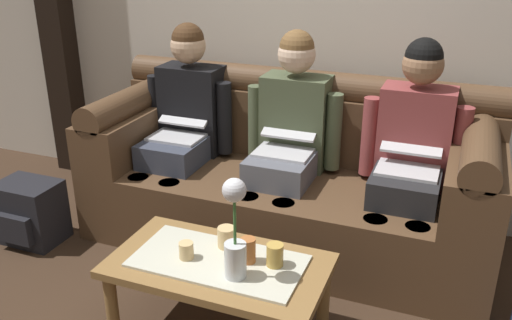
{
  "coord_description": "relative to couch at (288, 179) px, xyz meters",
  "views": [
    {
      "loc": [
        0.89,
        -1.61,
        1.7
      ],
      "look_at": [
        -0.04,
        0.76,
        0.64
      ],
      "focal_mm": 38.39,
      "sensor_mm": 36.0,
      "label": 1
    }
  ],
  "objects": [
    {
      "name": "backpack_left",
      "position": [
        -1.39,
        -0.62,
        -0.19
      ],
      "size": [
        0.35,
        0.3,
        0.37
      ],
      "color": "black",
      "rests_on": "ground_plane"
    },
    {
      "name": "cup_near_right",
      "position": [
        -0.13,
        -1.0,
        0.06
      ],
      "size": [
        0.06,
        0.06,
        0.08
      ],
      "primitive_type": "cylinder",
      "color": "#DBB77A",
      "rests_on": "coffee_table"
    },
    {
      "name": "cup_far_left",
      "position": [
        0.24,
        -0.91,
        0.08
      ],
      "size": [
        0.07,
        0.07,
        0.1
      ],
      "primitive_type": "cylinder",
      "color": "gold",
      "rests_on": "coffee_table"
    },
    {
      "name": "cup_far_center",
      "position": [
        -0.01,
        -0.85,
        0.07
      ],
      "size": [
        0.08,
        0.08,
        0.1
      ],
      "primitive_type": "cylinder",
      "color": "#DBB77A",
      "rests_on": "coffee_table"
    },
    {
      "name": "coffee_table",
      "position": [
        -0.0,
        -0.96,
        -0.03
      ],
      "size": [
        0.95,
        0.52,
        0.4
      ],
      "color": "olive",
      "rests_on": "ground_plane"
    },
    {
      "name": "person_left",
      "position": [
        -0.67,
        -0.0,
        0.29
      ],
      "size": [
        0.56,
        0.67,
        1.22
      ],
      "color": "#383D4C",
      "rests_on": "ground_plane"
    },
    {
      "name": "couch",
      "position": [
        0.0,
        0.0,
        0.0
      ],
      "size": [
        2.28,
        0.88,
        0.96
      ],
      "color": "#513823",
      "rests_on": "ground_plane"
    },
    {
      "name": "person_middle",
      "position": [
        -0.0,
        -0.0,
        0.29
      ],
      "size": [
        0.56,
        0.67,
        1.22
      ],
      "color": "#595B66",
      "rests_on": "ground_plane"
    },
    {
      "name": "flower_vase",
      "position": [
        0.12,
        -1.05,
        0.23
      ],
      "size": [
        0.1,
        0.1,
        0.44
      ],
      "color": "silver",
      "rests_on": "coffee_table"
    },
    {
      "name": "person_right",
      "position": [
        0.67,
        -0.0,
        0.29
      ],
      "size": [
        0.56,
        0.67,
        1.22
      ],
      "color": "#232326",
      "rests_on": "ground_plane"
    },
    {
      "name": "cup_near_left",
      "position": [
        0.13,
        -0.93,
        0.08
      ],
      "size": [
        0.07,
        0.07,
        0.11
      ],
      "primitive_type": "cylinder",
      "color": "#B26633",
      "rests_on": "coffee_table"
    }
  ]
}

